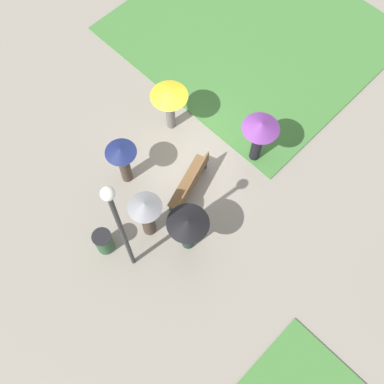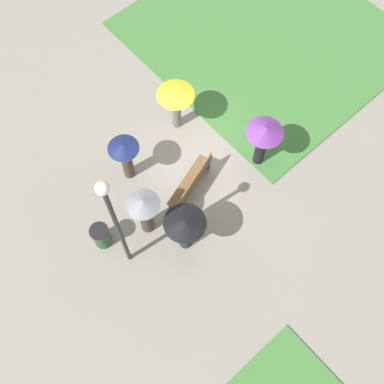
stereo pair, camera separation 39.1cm
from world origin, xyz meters
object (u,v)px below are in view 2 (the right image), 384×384
object	(u,v)px
crowd_person_grey	(145,210)
crowd_person_black	(185,228)
crowd_person_navy	(125,155)
park_bench	(192,182)
trash_bin	(101,236)
lamp_post	(114,218)
crowd_person_yellow	(176,97)
crowd_person_purple	(264,136)

from	to	relation	value
crowd_person_grey	crowd_person_black	bearing A→B (deg)	-169.99
crowd_person_black	crowd_person_navy	bearing A→B (deg)	-161.50
park_bench	trash_bin	world-z (taller)	park_bench
lamp_post	crowd_person_yellow	world-z (taller)	lamp_post
crowd_person_purple	crowd_person_yellow	world-z (taller)	crowd_person_purple
park_bench	crowd_person_purple	world-z (taller)	crowd_person_purple
crowd_person_grey	crowd_person_yellow	xyz separation A→B (m)	(-3.02, -2.18, 0.23)
park_bench	lamp_post	xyz separation A→B (m)	(2.83, 0.47, 2.63)
park_bench	trash_bin	distance (m)	3.11
park_bench	crowd_person_navy	distance (m)	2.15
crowd_person_grey	park_bench	bearing A→B (deg)	-101.93
crowd_person_navy	trash_bin	bearing A→B (deg)	135.59
crowd_person_black	crowd_person_grey	bearing A→B (deg)	-133.48
trash_bin	crowd_person_grey	bearing A→B (deg)	158.05
trash_bin	crowd_person_black	bearing A→B (deg)	137.41
crowd_person_purple	park_bench	bearing A→B (deg)	-142.14
crowd_person_navy	crowd_person_yellow	bearing A→B (deg)	-66.77
trash_bin	crowd_person_purple	world-z (taller)	crowd_person_purple
trash_bin	crowd_person_navy	bearing A→B (deg)	-147.61
crowd_person_navy	lamp_post	bearing A→B (deg)	154.71
trash_bin	crowd_person_grey	xyz separation A→B (m)	(-1.28, 0.51, 0.82)
lamp_post	crowd_person_black	distance (m)	2.51
crowd_person_yellow	crowd_person_navy	xyz separation A→B (m)	(2.32, 0.41, -0.30)
crowd_person_black	crowd_person_yellow	xyz separation A→B (m)	(-2.51, -3.30, 0.24)
park_bench	crowd_person_purple	distance (m)	2.54
lamp_post	crowd_person_grey	size ratio (longest dim) A/B	2.54
lamp_post	crowd_person_grey	xyz separation A→B (m)	(-1.02, -0.39, -1.84)
lamp_post	crowd_person_navy	size ratio (longest dim) A/B	2.73
trash_bin	crowd_person_yellow	distance (m)	4.72
crowd_person_purple	crowd_person_black	bearing A→B (deg)	-117.15
park_bench	crowd_person_black	xyz separation A→B (m)	(1.30, 1.19, 0.78)
trash_bin	crowd_person_black	xyz separation A→B (m)	(-1.78, 1.64, 0.81)
crowd_person_grey	crowd_person_navy	xyz separation A→B (m)	(-0.70, -1.77, -0.06)
crowd_person_black	crowd_person_yellow	size ratio (longest dim) A/B	0.95
lamp_post	crowd_person_purple	xyz separation A→B (m)	(-5.06, 0.18, -1.60)
trash_bin	crowd_person_yellow	bearing A→B (deg)	-158.83
park_bench	crowd_person_yellow	distance (m)	2.64
park_bench	crowd_person_navy	xyz separation A→B (m)	(1.11, -1.69, 0.73)
lamp_post	crowd_person_yellow	bearing A→B (deg)	-147.51
crowd_person_black	trash_bin	bearing A→B (deg)	-110.28
crowd_person_yellow	park_bench	bearing A→B (deg)	144.83
crowd_person_purple	crowd_person_navy	world-z (taller)	crowd_person_purple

